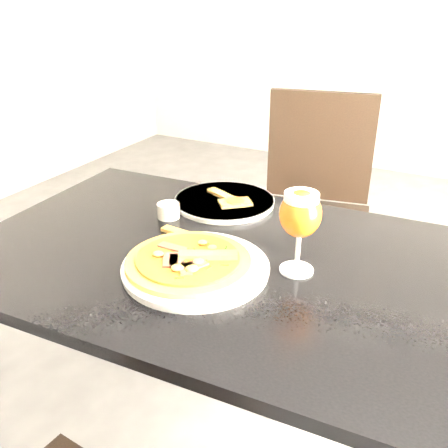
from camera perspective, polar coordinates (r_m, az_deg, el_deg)
The scene contains 9 objects.
dining_table at distance 1.26m, azimuth -1.43°, elevation -6.77°, with size 1.24×0.86×0.75m.
chair_far at distance 2.04m, azimuth 10.04°, elevation 1.98°, with size 0.52×0.52×0.96m.
plate_main at distance 1.13m, azimuth -3.25°, elevation -5.04°, with size 0.33×0.33×0.02m, color white.
pizza at distance 1.13m, azimuth -4.05°, elevation -4.16°, with size 0.28×0.28×0.03m.
plate_second at distance 1.48m, azimuth 0.04°, elevation 2.59°, with size 0.29×0.29×0.02m, color white.
crust_scraps at distance 1.46m, azimuth 0.76°, elevation 2.79°, with size 0.17×0.12×0.01m.
loose_crust at distance 1.30m, azimuth -4.96°, elevation -1.04°, with size 0.11×0.03×0.01m, color #A46F27.
sauce_cup at distance 1.39m, azimuth -6.37°, elevation 1.62°, with size 0.06×0.06×0.04m.
beer_glass at distance 1.09m, azimuth 8.73°, elevation 1.07°, with size 0.09×0.09×0.20m.
Camera 1 is at (0.35, -0.95, 1.34)m, focal length 40.00 mm.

